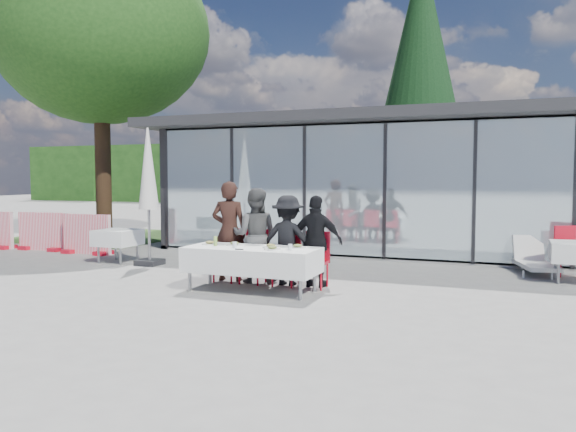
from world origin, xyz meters
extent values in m
plane|color=gray|center=(0.00, 0.00, 0.00)|extent=(90.00, 90.00, 0.00)
cube|color=gray|center=(2.00, 8.00, 0.05)|extent=(14.00, 8.00, 0.10)
cube|color=black|center=(2.00, 11.90, 1.60)|extent=(14.00, 0.20, 3.20)
cube|color=black|center=(-4.90, 8.00, 1.60)|extent=(0.20, 8.00, 3.20)
cube|color=silver|center=(2.00, 4.03, 1.60)|extent=(13.60, 0.06, 3.10)
cube|color=#2D2D30|center=(2.00, 7.60, 3.32)|extent=(14.80, 8.80, 0.24)
cube|color=#262628|center=(-4.80, 4.03, 1.60)|extent=(0.08, 0.10, 3.10)
cube|color=#262628|center=(-2.86, 4.03, 1.60)|extent=(0.08, 0.10, 3.10)
cube|color=#262628|center=(-0.91, 4.03, 1.60)|extent=(0.08, 0.10, 3.10)
cube|color=#262628|center=(1.03, 4.03, 1.60)|extent=(0.08, 0.10, 3.10)
cube|color=#262628|center=(2.97, 4.03, 1.60)|extent=(0.08, 0.10, 3.10)
cube|color=#262628|center=(4.91, 4.03, 1.60)|extent=(0.08, 0.10, 3.10)
cube|color=red|center=(-0.50, 6.50, 0.45)|extent=(0.45, 0.45, 0.90)
cube|color=red|center=(1.00, 7.00, 0.45)|extent=(0.45, 0.45, 0.90)
cube|color=red|center=(3.50, 6.50, 0.45)|extent=(0.45, 0.45, 0.90)
cube|color=#183C13|center=(-30.00, 28.00, 2.20)|extent=(6.50, 2.00, 4.40)
cube|color=#183C13|center=(-22.00, 28.00, 2.20)|extent=(6.50, 2.00, 4.40)
cube|color=#183C13|center=(-14.00, 28.00, 2.20)|extent=(6.50, 2.00, 4.40)
cube|color=#183C13|center=(-6.00, 28.00, 2.20)|extent=(6.50, 2.00, 4.40)
cube|color=#183C13|center=(2.00, 28.00, 2.20)|extent=(6.50, 2.00, 4.40)
cube|color=white|center=(-0.37, -0.19, 0.54)|extent=(2.26, 0.96, 0.42)
cylinder|color=gray|center=(-1.37, -0.54, 0.35)|extent=(0.06, 0.06, 0.71)
cylinder|color=gray|center=(0.63, -0.54, 0.35)|extent=(0.06, 0.06, 0.71)
cylinder|color=gray|center=(-1.37, 0.16, 0.35)|extent=(0.06, 0.06, 0.71)
cylinder|color=gray|center=(0.63, 0.16, 0.35)|extent=(0.06, 0.06, 0.71)
imported|color=#321C16|center=(-1.18, 0.58, 0.93)|extent=(0.77, 0.77, 1.86)
cube|color=red|center=(-1.18, 0.47, 0.45)|extent=(0.44, 0.44, 0.05)
cube|color=red|center=(-1.18, 0.67, 0.70)|extent=(0.44, 0.04, 0.55)
cylinder|color=red|center=(-1.36, 0.29, 0.21)|extent=(0.04, 0.04, 0.43)
cylinder|color=red|center=(-1.00, 0.29, 0.21)|extent=(0.04, 0.04, 0.43)
cylinder|color=red|center=(-1.36, 0.65, 0.21)|extent=(0.04, 0.04, 0.43)
cylinder|color=red|center=(-1.00, 0.65, 0.21)|extent=(0.04, 0.04, 0.43)
imported|color=#535353|center=(-0.66, 0.58, 0.86)|extent=(1.00, 1.00, 1.73)
cube|color=red|center=(-0.66, 0.47, 0.45)|extent=(0.44, 0.44, 0.05)
cube|color=red|center=(-0.66, 0.67, 0.70)|extent=(0.44, 0.04, 0.55)
cylinder|color=red|center=(-0.84, 0.29, 0.21)|extent=(0.04, 0.04, 0.43)
cylinder|color=red|center=(-0.48, 0.29, 0.21)|extent=(0.04, 0.04, 0.43)
cylinder|color=red|center=(-0.84, 0.65, 0.21)|extent=(0.04, 0.04, 0.43)
cylinder|color=red|center=(-0.48, 0.65, 0.21)|extent=(0.04, 0.04, 0.43)
imported|color=black|center=(-0.01, 0.58, 0.80)|extent=(1.08, 1.08, 1.61)
cube|color=red|center=(-0.01, 0.47, 0.45)|extent=(0.44, 0.44, 0.05)
cube|color=red|center=(-0.01, 0.67, 0.70)|extent=(0.44, 0.04, 0.55)
cylinder|color=red|center=(-0.19, 0.29, 0.21)|extent=(0.04, 0.04, 0.43)
cylinder|color=red|center=(0.17, 0.29, 0.21)|extent=(0.04, 0.04, 0.43)
cylinder|color=red|center=(-0.19, 0.65, 0.21)|extent=(0.04, 0.04, 0.43)
cylinder|color=red|center=(0.17, 0.65, 0.21)|extent=(0.04, 0.04, 0.43)
imported|color=black|center=(0.53, 0.58, 0.81)|extent=(0.97, 0.97, 1.61)
cube|color=red|center=(0.53, 0.47, 0.45)|extent=(0.44, 0.44, 0.05)
cube|color=red|center=(0.53, 0.67, 0.70)|extent=(0.44, 0.04, 0.55)
cylinder|color=red|center=(0.35, 0.29, 0.21)|extent=(0.04, 0.04, 0.43)
cylinder|color=red|center=(0.71, 0.29, 0.21)|extent=(0.04, 0.04, 0.43)
cylinder|color=red|center=(0.35, 0.65, 0.21)|extent=(0.04, 0.04, 0.43)
cylinder|color=red|center=(0.71, 0.65, 0.21)|extent=(0.04, 0.04, 0.43)
cylinder|color=white|center=(-1.21, -0.11, 0.76)|extent=(0.29, 0.29, 0.01)
ellipsoid|color=#A98443|center=(-1.21, -0.11, 0.79)|extent=(0.15, 0.15, 0.05)
cylinder|color=white|center=(-0.75, -0.06, 0.76)|extent=(0.29, 0.29, 0.01)
ellipsoid|color=#406626|center=(-0.75, -0.06, 0.79)|extent=(0.15, 0.15, 0.05)
cylinder|color=white|center=(-0.05, -0.11, 0.76)|extent=(0.29, 0.29, 0.01)
ellipsoid|color=#A98443|center=(-0.05, -0.11, 0.79)|extent=(0.15, 0.15, 0.05)
cylinder|color=white|center=(0.39, 0.01, 0.76)|extent=(0.29, 0.29, 0.01)
ellipsoid|color=#406626|center=(0.39, 0.01, 0.79)|extent=(0.15, 0.15, 0.05)
cylinder|color=white|center=(0.08, -0.35, 0.76)|extent=(0.29, 0.29, 0.01)
ellipsoid|color=#406626|center=(0.08, -0.35, 0.79)|extent=(0.15, 0.15, 0.05)
cylinder|color=#86AA47|center=(-1.04, -0.22, 0.83)|extent=(0.06, 0.06, 0.17)
cylinder|color=silver|center=(-0.61, -0.35, 0.80)|extent=(0.07, 0.07, 0.10)
cylinder|color=silver|center=(0.37, -0.29, 0.80)|extent=(0.07, 0.07, 0.10)
cube|color=black|center=(-0.42, -0.55, 0.76)|extent=(0.14, 0.03, 0.01)
cube|color=white|center=(-4.59, 1.69, 0.56)|extent=(0.86, 0.86, 0.36)
cylinder|color=gray|center=(-4.89, 1.39, 0.36)|extent=(0.05, 0.05, 0.72)
cylinder|color=gray|center=(-4.29, 1.39, 0.36)|extent=(0.05, 0.05, 0.72)
cylinder|color=gray|center=(-4.89, 1.99, 0.36)|extent=(0.05, 0.05, 0.72)
cylinder|color=gray|center=(-4.29, 1.99, 0.36)|extent=(0.05, 0.05, 0.72)
cube|color=white|center=(4.83, 2.70, 0.56)|extent=(0.86, 0.86, 0.36)
cylinder|color=gray|center=(4.53, 2.40, 0.36)|extent=(0.05, 0.05, 0.72)
cylinder|color=gray|center=(4.53, 3.00, 0.36)|extent=(0.05, 0.05, 0.72)
cube|color=red|center=(4.80, 3.34, 0.45)|extent=(0.59, 0.59, 0.05)
cube|color=red|center=(4.71, 3.52, 0.70)|extent=(0.41, 0.23, 0.55)
cylinder|color=red|center=(4.62, 3.16, 0.21)|extent=(0.04, 0.04, 0.43)
cylinder|color=red|center=(4.62, 3.52, 0.21)|extent=(0.04, 0.04, 0.43)
cube|color=black|center=(-3.67, 1.59, 0.06)|extent=(0.50, 0.50, 0.12)
cylinder|color=gray|center=(-3.67, 1.59, 1.35)|extent=(0.06, 0.06, 2.70)
cone|color=silver|center=(-3.67, 1.59, 2.12)|extent=(0.44, 0.44, 1.77)
cube|color=red|center=(-6.18, 2.51, 0.50)|extent=(1.40, 0.12, 1.00)
cube|color=red|center=(-6.68, 2.51, 0.05)|extent=(0.30, 0.45, 0.10)
cube|color=red|center=(-5.68, 2.51, 0.05)|extent=(0.30, 0.45, 0.10)
cube|color=red|center=(-7.78, 2.66, 0.50)|extent=(1.40, 0.22, 1.00)
cube|color=red|center=(-8.28, 2.66, 0.05)|extent=(0.30, 0.45, 0.10)
cube|color=red|center=(-7.28, 2.66, 0.05)|extent=(0.30, 0.45, 0.10)
cube|color=red|center=(-8.88, 2.51, 0.05)|extent=(0.30, 0.45, 0.10)
cube|color=silver|center=(4.21, 3.40, 0.18)|extent=(0.91, 1.41, 0.08)
cube|color=silver|center=(4.07, 3.93, 0.45)|extent=(0.65, 0.40, 0.54)
cylinder|color=silver|center=(3.96, 2.85, 0.07)|extent=(0.04, 0.04, 0.14)
cylinder|color=silver|center=(4.46, 2.85, 0.07)|extent=(0.04, 0.04, 0.14)
cylinder|color=silver|center=(3.96, 3.95, 0.07)|extent=(0.04, 0.04, 0.14)
cylinder|color=silver|center=(4.46, 3.95, 0.07)|extent=(0.04, 0.04, 0.14)
cylinder|color=#382316|center=(-8.50, 6.00, 2.20)|extent=(0.50, 0.50, 4.40)
ellipsoid|color=#183C13|center=(-8.50, 6.00, 6.50)|extent=(7.04, 6.40, 5.76)
cylinder|color=#382316|center=(0.50, 13.00, 1.00)|extent=(0.44, 0.44, 2.00)
cone|color=black|center=(0.50, 13.00, 6.00)|extent=(4.00, 4.00, 9.00)
cube|color=#385926|center=(-8.50, 6.00, 0.01)|extent=(5.00, 5.00, 0.02)
camera|label=1|loc=(3.60, -8.71, 1.94)|focal=35.00mm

